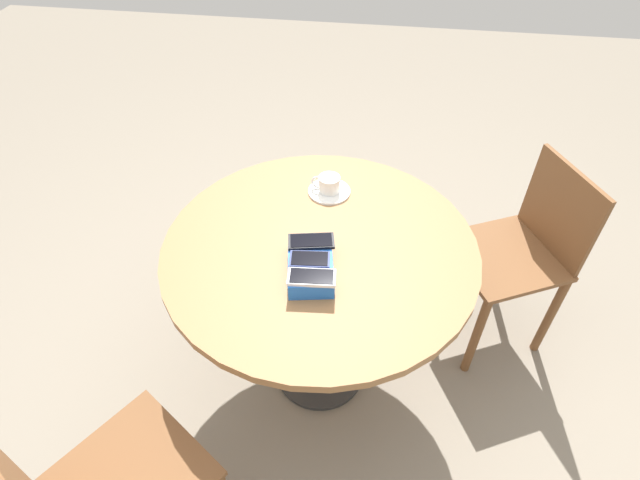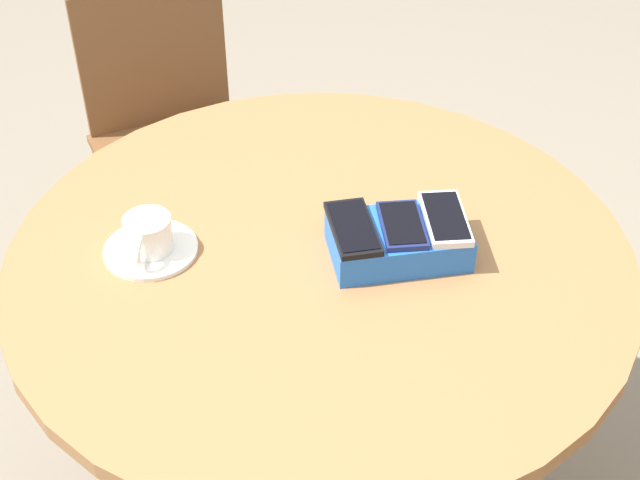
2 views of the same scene
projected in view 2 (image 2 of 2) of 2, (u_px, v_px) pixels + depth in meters
round_table at (320, 295)px, 1.53m from camera, size 1.03×1.03×0.76m
phone_box at (398, 241)px, 1.44m from camera, size 0.24×0.17×0.06m
phone_white at (445, 218)px, 1.43m from camera, size 0.08×0.14×0.01m
phone_navy at (402, 225)px, 1.42m from camera, size 0.08×0.13×0.01m
phone_black at (353, 228)px, 1.41m from camera, size 0.09×0.15×0.01m
saucer at (151, 249)px, 1.46m from camera, size 0.15×0.15×0.01m
coffee_cup at (148, 234)px, 1.43m from camera, size 0.08×0.11×0.06m
chair_near_window at (178, 151)px, 2.24m from camera, size 0.52×0.52×0.84m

